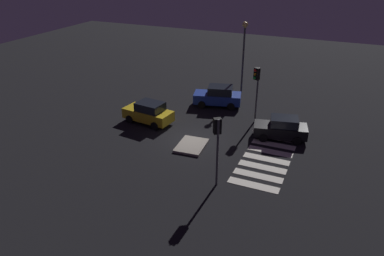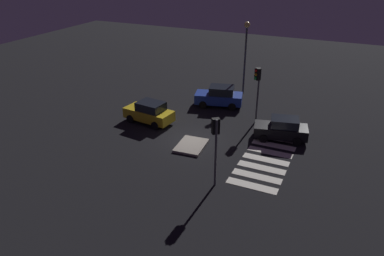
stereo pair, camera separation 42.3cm
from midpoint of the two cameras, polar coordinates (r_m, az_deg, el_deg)
The scene contains 9 objects.
ground_plane at distance 28.17m, azimuth -0.43°, elevation -1.83°, with size 80.00×80.00×0.00m, color black.
traffic_island at distance 27.16m, azimuth -0.53°, elevation -2.74°, with size 2.74×2.14×0.18m.
car_black at distance 28.78m, azimuth 13.20°, elevation -0.03°, with size 2.55×4.24×1.75m.
car_blue at distance 34.18m, azimuth 3.69°, elevation 4.94°, with size 2.83×4.60×1.89m.
car_yellow at distance 30.85m, azimuth -7.11°, elevation 2.37°, with size 2.38×4.37×1.83m.
traffic_light_east at distance 30.19m, azimuth 9.55°, elevation 7.08°, with size 0.53×0.54×4.70m.
traffic_light_south at distance 21.48m, azimuth 3.35°, elevation -1.14°, with size 0.53×0.54×4.42m.
street_lamp at distance 36.57m, azimuth 7.69°, elevation 12.61°, with size 0.56×0.56×7.05m.
crosswalk_near at distance 26.61m, azimuth 11.26°, elevation -4.14°, with size 8.75×3.20×0.02m.
Camera 1 is at (-22.87, -10.01, 13.06)m, focal length 34.53 mm.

